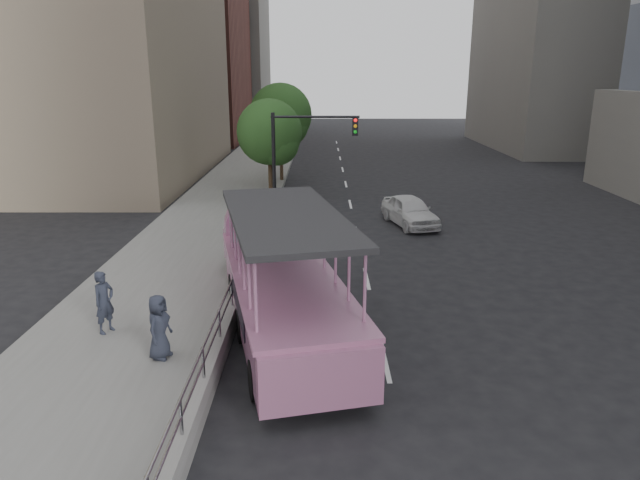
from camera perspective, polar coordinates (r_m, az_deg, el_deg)
ground at (r=16.45m, az=2.25°, el=-8.67°), size 160.00×160.00×0.00m
sidewalk at (r=26.32m, az=-11.14°, el=1.01°), size 5.50×80.00×0.30m
kerb_wall at (r=18.27m, az=-7.82°, el=-4.57°), size 0.24×30.00×0.36m
guardrail at (r=18.05m, az=-7.90°, el=-2.60°), size 0.07×22.00×0.71m
duck_boat at (r=16.44m, az=-4.17°, el=-3.76°), size 4.89×10.97×3.55m
car at (r=27.41m, az=8.98°, el=2.91°), size 2.66×4.41×1.41m
pedestrian_near at (r=16.14m, az=-20.77°, el=-5.82°), size 0.65×0.74×1.70m
pedestrian_far at (r=14.34m, az=-15.80°, el=-8.35°), size 0.70×0.89×1.61m
parking_sign at (r=18.82m, az=-6.69°, el=-0.29°), size 0.19×0.55×2.53m
traffic_signal at (r=27.64m, az=-2.17°, el=9.10°), size 4.20×0.32×5.20m
street_tree_near at (r=31.11m, az=-4.92°, el=10.45°), size 3.52×3.52×5.72m
street_tree_far at (r=37.02m, az=-3.81°, el=12.14°), size 3.97×3.97×6.45m
midrise_brick at (r=65.56m, az=-16.35°, el=20.94°), size 18.00×16.00×26.00m
midrise_stone_b at (r=80.46m, az=-11.46°, el=18.11°), size 16.00×14.00×20.00m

